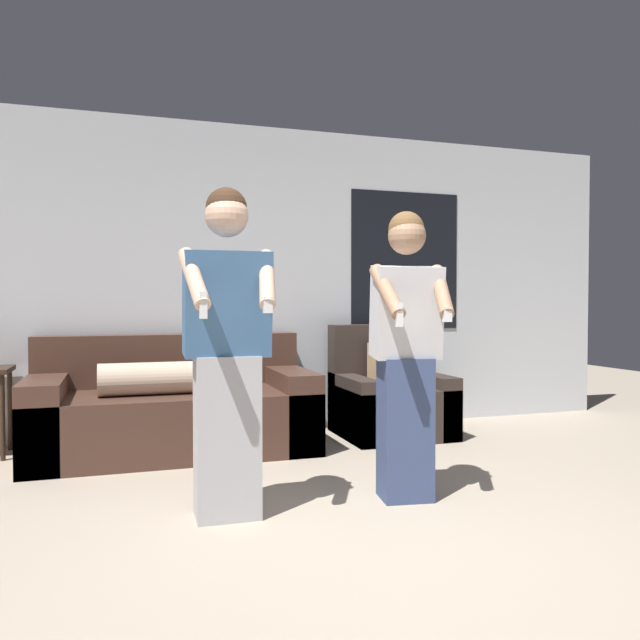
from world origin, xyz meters
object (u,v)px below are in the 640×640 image
(armchair, at_px, (390,398))
(person_right, at_px, (406,352))
(couch, at_px, (174,410))
(person_left, at_px, (227,351))

(armchair, distance_m, person_right, 1.87)
(couch, xyz_separation_m, person_right, (1.19, -1.62, 0.54))
(couch, distance_m, person_right, 2.08)
(armchair, bearing_deg, person_right, -111.44)
(couch, relative_size, person_left, 1.20)
(couch, height_order, armchair, armchair)
(couch, distance_m, person_left, 1.71)
(person_right, bearing_deg, armchair, 68.56)
(couch, relative_size, person_right, 1.26)
(armchair, bearing_deg, person_left, -135.74)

